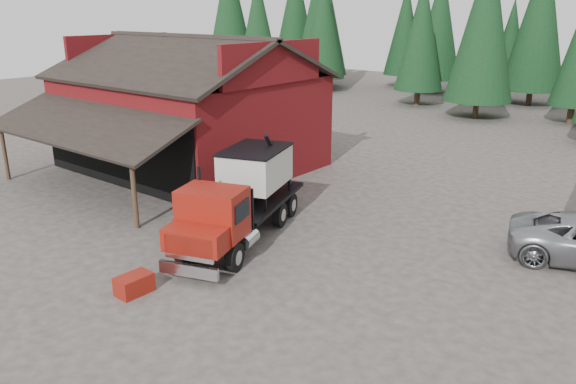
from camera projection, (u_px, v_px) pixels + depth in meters
The scene contains 7 objects.
ground at pixel (192, 288), 17.83m from camera, with size 120.00×120.00×0.00m, color #3F3731.
red_barn at pixel (190, 118), 30.87m from camera, with size 12.80×13.63×7.18m.
conifer_backdrop at pixel (554, 110), 48.91m from camera, with size 76.00×16.00×16.00m, color black, non-canonical shape.
near_pine_a at pixel (258, 33), 49.66m from camera, with size 4.40×4.40×11.40m.
near_pine_d at pixel (485, 23), 43.07m from camera, with size 5.28×5.28×13.40m.
feed_truck at pixel (241, 195), 21.20m from camera, with size 4.77×8.53×3.73m.
equip_box at pixel (134, 284), 17.41m from camera, with size 0.70×1.10×0.60m, color maroon.
Camera 1 is at (12.41, -10.53, 8.46)m, focal length 35.00 mm.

